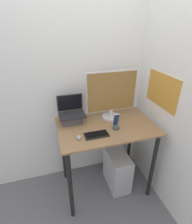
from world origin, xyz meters
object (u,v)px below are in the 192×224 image
(laptop, at_px, (72,116))
(mouse, at_px, (79,137))
(monitor, at_px, (112,96))
(computer_tower, at_px, (117,170))
(keyboard, at_px, (96,135))
(cell_phone, at_px, (116,125))

(laptop, relative_size, mouse, 4.36)
(monitor, height_order, computer_tower, monitor)
(keyboard, bearing_deg, laptop, 119.65)
(mouse, distance_m, computer_tower, 0.87)
(keyboard, relative_size, computer_tower, 0.49)
(cell_phone, bearing_deg, keyboard, -165.15)
(laptop, distance_m, computer_tower, 0.94)
(cell_phone, distance_m, computer_tower, 0.74)
(monitor, relative_size, mouse, 8.38)
(cell_phone, bearing_deg, laptop, 147.65)
(mouse, bearing_deg, keyboard, 1.67)
(mouse, bearing_deg, cell_phone, 9.26)
(laptop, relative_size, monitor, 0.52)
(laptop, height_order, keyboard, laptop)
(mouse, bearing_deg, laptop, 91.48)
(laptop, bearing_deg, keyboard, -60.35)
(keyboard, bearing_deg, computer_tower, 22.09)
(mouse, xyz_separation_m, cell_phone, (0.41, 0.07, 0.03))
(monitor, xyz_separation_m, cell_phone, (-0.04, -0.25, -0.23))
(keyboard, relative_size, mouse, 3.49)
(keyboard, xyz_separation_m, computer_tower, (0.32, 0.13, -0.69))
(monitor, height_order, cell_phone, monitor)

